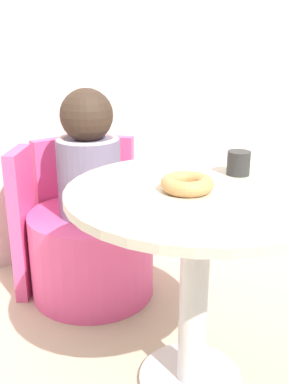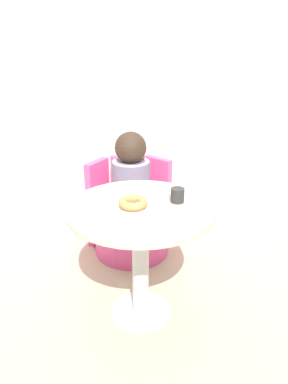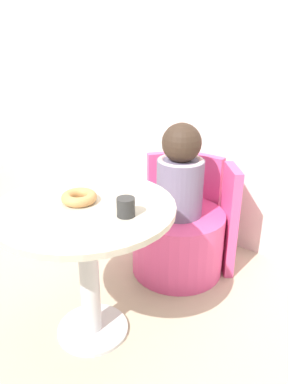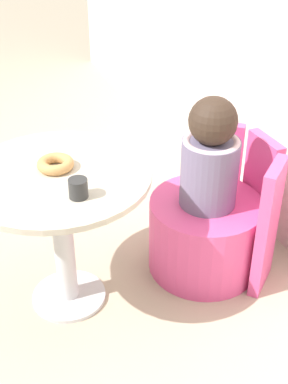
{
  "view_description": "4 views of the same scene",
  "coord_description": "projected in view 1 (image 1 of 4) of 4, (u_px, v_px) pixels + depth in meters",
  "views": [
    {
      "loc": [
        -0.84,
        -0.85,
        1.05
      ],
      "look_at": [
        0.06,
        0.32,
        0.54
      ],
      "focal_mm": 42.0,
      "sensor_mm": 36.0,
      "label": 1
    },
    {
      "loc": [
        -0.27,
        -1.67,
        1.43
      ],
      "look_at": [
        0.06,
        0.31,
        0.59
      ],
      "focal_mm": 35.0,
      "sensor_mm": 36.0,
      "label": 2
    },
    {
      "loc": [
        1.01,
        -0.95,
        1.3
      ],
      "look_at": [
        0.01,
        0.36,
        0.58
      ],
      "focal_mm": 35.0,
      "sensor_mm": 36.0,
      "label": 3
    },
    {
      "loc": [
        1.76,
        -0.41,
        1.71
      ],
      "look_at": [
        0.08,
        0.32,
        0.53
      ],
      "focal_mm": 50.0,
      "sensor_mm": 36.0,
      "label": 4
    }
  ],
  "objects": [
    {
      "name": "ground_plane",
      "position": [
        189.0,
        376.0,
        1.47
      ],
      "size": [
        12.0,
        12.0,
        0.0
      ],
      "primitive_type": "plane",
      "color": "#B7A88E"
    },
    {
      "name": "back_wall",
      "position": [
        18.0,
        1.0,
        1.93
      ],
      "size": [
        6.0,
        0.06,
        2.4
      ],
      "color": "silver",
      "rests_on": "ground_plane"
    },
    {
      "name": "round_table",
      "position": [
        196.0,
        237.0,
        1.29
      ],
      "size": [
        0.74,
        0.74,
        0.65
      ],
      "color": "silver",
      "rests_on": "ground_plane"
    },
    {
      "name": "tub_chair",
      "position": [
        92.0,
        253.0,
        1.91
      ],
      "size": [
        0.52,
        0.52,
        0.36
      ],
      "color": "#E54C8C",
      "rests_on": "ground_plane"
    },
    {
      "name": "booth_backrest",
      "position": [
        66.0,
        209.0,
        2.03
      ],
      "size": [
        0.62,
        0.23,
        0.63
      ],
      "color": "#E54C8C",
      "rests_on": "ground_plane"
    },
    {
      "name": "child_figure",
      "position": [
        88.0,
        157.0,
        1.78
      ],
      "size": [
        0.25,
        0.25,
        0.51
      ],
      "color": "slate",
      "rests_on": "tub_chair"
    },
    {
      "name": "donut",
      "position": [
        187.0,
        184.0,
        1.22
      ],
      "size": [
        0.14,
        0.14,
        0.04
      ],
      "color": "tan",
      "rests_on": "round_table"
    },
    {
      "name": "cup",
      "position": [
        239.0,
        163.0,
        1.36
      ],
      "size": [
        0.07,
        0.07,
        0.07
      ],
      "color": "#2D2D2D",
      "rests_on": "round_table"
    }
  ]
}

